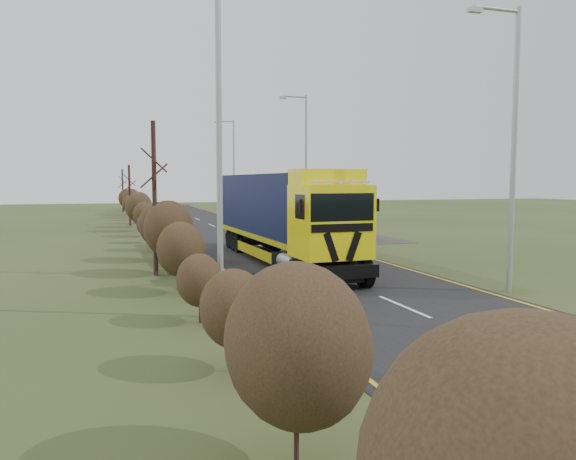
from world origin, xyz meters
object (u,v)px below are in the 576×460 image
(lorry, at_px, (280,211))
(car_red_hatchback, at_px, (348,229))
(car_blue_sedan, at_px, (306,217))
(speed_sign, at_px, (358,214))
(streetlight_near, at_px, (511,137))

(lorry, xyz_separation_m, car_red_hatchback, (7.16, 8.47, -1.69))
(car_blue_sedan, distance_m, speed_sign, 15.15)
(car_red_hatchback, height_order, speed_sign, speed_sign)
(streetlight_near, bearing_deg, speed_sign, 86.10)
(car_red_hatchback, height_order, car_blue_sedan, car_blue_sedan)
(car_blue_sedan, height_order, speed_sign, speed_sign)
(streetlight_near, bearing_deg, car_red_hatchback, 83.77)
(lorry, xyz_separation_m, speed_sign, (6.22, 4.99, -0.48))
(car_red_hatchback, relative_size, speed_sign, 1.48)
(car_blue_sedan, distance_m, streetlight_near, 29.25)
(lorry, xyz_separation_m, car_blue_sedan, (8.39, 19.94, -1.63))
(car_blue_sedan, relative_size, speed_sign, 1.67)
(lorry, bearing_deg, car_red_hatchback, 47.87)
(car_red_hatchback, bearing_deg, streetlight_near, 97.23)
(car_red_hatchback, distance_m, car_blue_sedan, 11.53)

